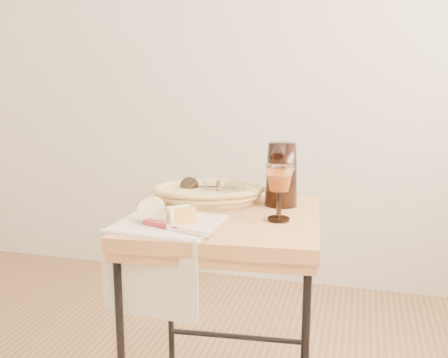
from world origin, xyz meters
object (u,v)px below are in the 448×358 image
(wine_goblet, at_px, (279,192))
(tea_towel, at_px, (168,223))
(goblet_lying_a, at_px, (202,187))
(apple_half, at_px, (151,209))
(table_knife, at_px, (174,227))
(pitcher, at_px, (282,174))
(goblet_lying_b, at_px, (222,190))
(bread_basket, at_px, (209,194))
(side_table, at_px, (226,322))

(wine_goblet, bearing_deg, tea_towel, -158.46)
(goblet_lying_a, height_order, wine_goblet, wine_goblet)
(apple_half, bearing_deg, table_knife, -51.97)
(pitcher, height_order, table_knife, pitcher)
(goblet_lying_a, xyz_separation_m, goblet_lying_b, (0.08, -0.04, 0.00))
(tea_towel, height_order, bread_basket, bread_basket)
(bread_basket, bearing_deg, goblet_lying_b, -40.11)
(pitcher, height_order, wine_goblet, pitcher)
(goblet_lying_a, distance_m, wine_goblet, 0.36)
(goblet_lying_b, height_order, apple_half, goblet_lying_b)
(apple_half, bearing_deg, bread_basket, 54.10)
(bread_basket, height_order, wine_goblet, wine_goblet)
(wine_goblet, bearing_deg, goblet_lying_b, 146.54)
(bread_basket, distance_m, goblet_lying_b, 0.06)
(goblet_lying_a, bearing_deg, goblet_lying_b, 152.05)
(bread_basket, height_order, apple_half, apple_half)
(bread_basket, distance_m, table_knife, 0.36)
(side_table, xyz_separation_m, goblet_lying_b, (-0.05, 0.12, 0.43))
(goblet_lying_b, bearing_deg, pitcher, 7.75)
(side_table, distance_m, bread_basket, 0.44)
(pitcher, relative_size, table_knife, 1.10)
(goblet_lying_a, xyz_separation_m, pitcher, (0.28, 0.00, 0.06))
(bread_basket, xyz_separation_m, wine_goblet, (0.28, -0.17, 0.06))
(goblet_lying_a, bearing_deg, table_knife, 90.82)
(pitcher, bearing_deg, goblet_lying_b, 177.77)
(tea_towel, bearing_deg, goblet_lying_a, 91.50)
(tea_towel, xyz_separation_m, goblet_lying_a, (0.01, 0.31, 0.04))
(bread_basket, distance_m, pitcher, 0.27)
(bread_basket, bearing_deg, tea_towel, -116.33)
(goblet_lying_a, bearing_deg, wine_goblet, 144.70)
(side_table, bearing_deg, wine_goblet, -9.24)
(goblet_lying_a, height_order, table_knife, goblet_lying_a)
(goblet_lying_b, xyz_separation_m, apple_half, (-0.15, -0.28, -0.01))
(side_table, xyz_separation_m, tea_towel, (-0.14, -0.15, 0.38))
(side_table, relative_size, pitcher, 2.96)
(bread_basket, bearing_deg, wine_goblet, -49.76)
(bread_basket, height_order, pitcher, pitcher)
(goblet_lying_b, height_order, table_knife, goblet_lying_b)
(goblet_lying_a, distance_m, table_knife, 0.38)
(pitcher, height_order, apple_half, pitcher)
(side_table, bearing_deg, goblet_lying_a, 129.80)
(bread_basket, distance_m, apple_half, 0.31)
(bread_basket, distance_m, goblet_lying_a, 0.04)
(goblet_lying_a, xyz_separation_m, apple_half, (-0.06, -0.31, -0.00))
(side_table, height_order, goblet_lying_a, goblet_lying_a)
(goblet_lying_a, distance_m, goblet_lying_b, 0.09)
(tea_towel, distance_m, wine_goblet, 0.35)
(side_table, bearing_deg, pitcher, 45.48)
(wine_goblet, xyz_separation_m, apple_half, (-0.37, -0.13, -0.04))
(side_table, relative_size, bread_basket, 2.17)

